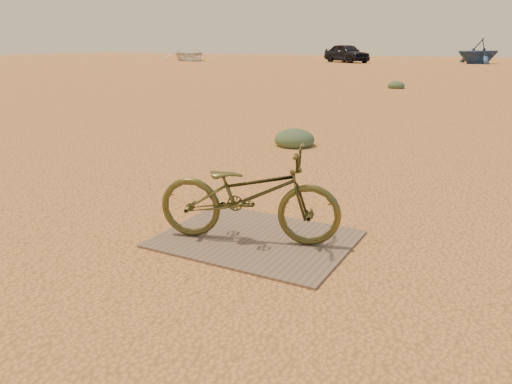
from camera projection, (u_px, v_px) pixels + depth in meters
The scene contains 8 objects.
ground at pixel (265, 249), 4.29m from camera, with size 120.00×120.00×0.00m, color #E09348.
plywood_board at pixel (256, 239), 4.48m from camera, with size 1.66×1.28×0.02m, color brown.
bicycle at pixel (249, 194), 4.32m from camera, with size 0.56×1.60×0.84m, color #46461E.
car at pixel (347, 53), 42.08m from camera, with size 1.81×4.50×1.53m, color black.
boat_near_left at pixel (189, 54), 46.21m from camera, with size 3.93×5.51×1.14m, color silver.
boat_far_left at pixel (479, 51), 39.53m from camera, with size 3.22×3.73×1.96m, color navy.
kale_a at pixel (294, 146), 8.54m from camera, with size 0.68×0.68×0.38m, color #496543.
kale_c at pixel (396, 88), 18.97m from camera, with size 0.64×0.64×0.35m, color #496543.
Camera 1 is at (1.81, -3.52, 1.71)m, focal length 35.00 mm.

